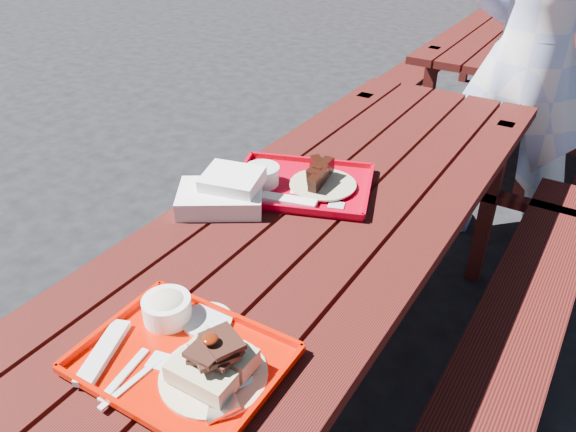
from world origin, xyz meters
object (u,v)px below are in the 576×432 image
object	(u,v)px
picnic_table_near	(314,266)
near_tray	(187,347)
far_tray	(299,183)
person	(530,60)
picnic_table_far	(524,49)

from	to	relation	value
picnic_table_near	near_tray	bearing A→B (deg)	-84.74
far_tray	person	xyz separation A→B (m)	(0.38, 1.28, 0.12)
near_tray	person	xyz separation A→B (m)	(0.21, 2.00, 0.11)
picnic_table_far	near_tray	bearing A→B (deg)	-89.04
near_tray	far_tray	bearing A→B (deg)	103.38
picnic_table_far	person	world-z (taller)	person
picnic_table_far	far_tray	size ratio (longest dim) A/B	4.77
picnic_table_near	near_tray	size ratio (longest dim) A/B	5.97
picnic_table_near	near_tray	distance (m)	0.66
picnic_table_near	person	bearing A→B (deg)	78.97
near_tray	person	bearing A→B (deg)	83.96
picnic_table_far	near_tray	world-z (taller)	near_tray
picnic_table_near	near_tray	world-z (taller)	near_tray
near_tray	far_tray	xyz separation A→B (m)	(-0.17, 0.72, -0.01)
picnic_table_near	far_tray	size ratio (longest dim) A/B	4.77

